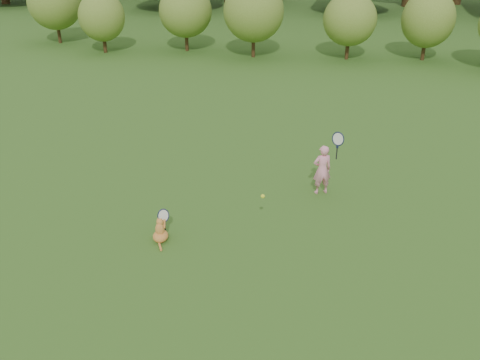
# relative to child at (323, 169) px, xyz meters

# --- Properties ---
(ground) EXTENTS (100.00, 100.00, 0.00)m
(ground) POSITION_rel_child_xyz_m (-1.64, -1.93, -0.54)
(ground) COLOR #2B5417
(ground) RESTS_ON ground
(shrub_row) EXTENTS (28.00, 3.00, 2.80)m
(shrub_row) POSITION_rel_child_xyz_m (-1.64, 11.07, 0.86)
(shrub_row) COLOR olive
(shrub_row) RESTS_ON ground
(child) EXTENTS (0.60, 0.38, 1.55)m
(child) POSITION_rel_child_xyz_m (0.00, 0.00, 0.00)
(child) COLOR pink
(child) RESTS_ON ground
(cat) EXTENTS (0.31, 0.62, 0.60)m
(cat) POSITION_rel_child_xyz_m (-2.59, -2.31, -0.31)
(cat) COLOR #C25D25
(cat) RESTS_ON ground
(tennis_ball) EXTENTS (0.07, 0.07, 0.07)m
(tennis_ball) POSITION_rel_child_xyz_m (-0.94, -1.58, 0.11)
(tennis_ball) COLOR yellow
(tennis_ball) RESTS_ON ground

